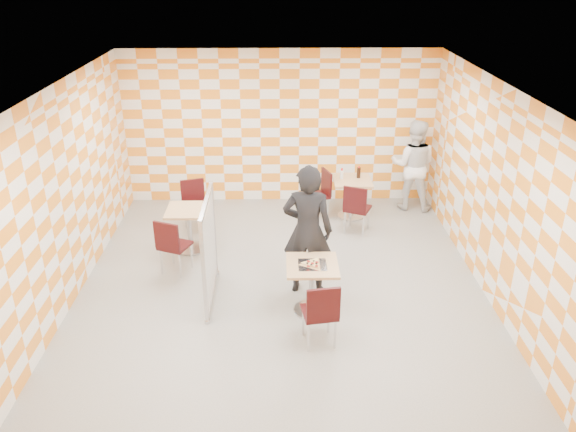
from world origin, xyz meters
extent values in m
plane|color=gray|center=(0.00, 0.00, 0.00)|extent=(7.00, 7.00, 0.00)
plane|color=white|center=(0.00, 0.00, 3.00)|extent=(7.00, 7.00, 0.00)
plane|color=white|center=(0.00, 3.50, 1.50)|extent=(6.00, 0.00, 6.00)
plane|color=white|center=(-3.00, 0.00, 1.50)|extent=(0.00, 7.00, 7.00)
plane|color=white|center=(3.00, 0.00, 1.50)|extent=(0.00, 7.00, 7.00)
cube|color=tan|center=(0.42, -0.49, 0.73)|extent=(0.70, 0.70, 0.04)
cylinder|color=#A5A5AA|center=(0.42, -0.49, 0.37)|extent=(0.08, 0.08, 0.70)
cylinder|color=#A5A5AA|center=(0.42, -0.49, 0.01)|extent=(0.50, 0.50, 0.03)
cube|color=tan|center=(1.34, 2.64, 0.73)|extent=(0.70, 0.70, 0.04)
cylinder|color=#A5A5AA|center=(1.34, 2.64, 0.37)|extent=(0.08, 0.08, 0.70)
cylinder|color=#A5A5AA|center=(1.34, 2.64, 0.01)|extent=(0.50, 0.50, 0.03)
cube|color=tan|center=(-1.53, 1.36, 0.73)|extent=(0.70, 0.70, 0.04)
cylinder|color=#A5A5AA|center=(-1.53, 1.36, 0.37)|extent=(0.08, 0.08, 0.70)
cylinder|color=#A5A5AA|center=(-1.53, 1.36, 0.01)|extent=(0.50, 0.50, 0.03)
cube|color=#320A0B|center=(0.47, -1.19, 0.45)|extent=(0.48, 0.48, 0.04)
cube|color=#320A0B|center=(0.50, -1.39, 0.70)|extent=(0.42, 0.11, 0.45)
cylinder|color=silver|center=(0.61, -0.99, 0.21)|extent=(0.03, 0.03, 0.43)
cylinder|color=silver|center=(0.27, -1.05, 0.21)|extent=(0.03, 0.03, 0.43)
cylinder|color=silver|center=(0.66, -1.33, 0.21)|extent=(0.03, 0.03, 0.43)
cylinder|color=silver|center=(0.33, -1.38, 0.21)|extent=(0.03, 0.03, 0.43)
cube|color=#320A0B|center=(1.37, 2.00, 0.45)|extent=(0.55, 0.55, 0.04)
cube|color=#320A0B|center=(1.29, 1.81, 0.70)|extent=(0.40, 0.21, 0.45)
cylinder|color=silver|center=(1.59, 2.08, 0.21)|extent=(0.03, 0.03, 0.43)
cylinder|color=silver|center=(1.28, 2.22, 0.21)|extent=(0.03, 0.03, 0.43)
cylinder|color=silver|center=(1.45, 1.77, 0.21)|extent=(0.03, 0.03, 0.43)
cylinder|color=silver|center=(1.14, 1.91, 0.21)|extent=(0.03, 0.03, 0.43)
cube|color=#320A0B|center=(0.67, 2.60, 0.45)|extent=(0.53, 0.53, 0.04)
cube|color=#320A0B|center=(0.86, 2.66, 0.70)|extent=(0.18, 0.41, 0.45)
cylinder|color=silver|center=(0.46, 2.70, 0.21)|extent=(0.03, 0.03, 0.43)
cylinder|color=silver|center=(0.57, 2.38, 0.21)|extent=(0.03, 0.03, 0.43)
cylinder|color=silver|center=(0.78, 2.82, 0.21)|extent=(0.03, 0.03, 0.43)
cylinder|color=silver|center=(0.89, 2.49, 0.21)|extent=(0.03, 0.03, 0.43)
cube|color=#320A0B|center=(-1.65, 0.65, 0.45)|extent=(0.55, 0.55, 0.04)
cube|color=#320A0B|center=(-1.72, 0.46, 0.70)|extent=(0.40, 0.20, 0.45)
cylinder|color=silver|center=(-1.42, 0.74, 0.21)|extent=(0.03, 0.03, 0.43)
cylinder|color=silver|center=(-1.74, 0.87, 0.21)|extent=(0.03, 0.03, 0.43)
cylinder|color=silver|center=(-1.55, 0.43, 0.21)|extent=(0.03, 0.03, 0.43)
cylinder|color=silver|center=(-1.87, 0.56, 0.21)|extent=(0.03, 0.03, 0.43)
cube|color=#320A0B|center=(-1.52, 2.06, 0.45)|extent=(0.53, 0.53, 0.04)
cube|color=#320A0B|center=(-1.58, 2.25, 0.70)|extent=(0.41, 0.16, 0.45)
cylinder|color=silver|center=(-1.63, 1.85, 0.21)|extent=(0.03, 0.03, 0.43)
cylinder|color=silver|center=(-1.30, 1.95, 0.21)|extent=(0.03, 0.03, 0.43)
cylinder|color=silver|center=(-1.73, 2.17, 0.21)|extent=(0.03, 0.03, 0.43)
cylinder|color=silver|center=(-1.40, 2.28, 0.21)|extent=(0.03, 0.03, 0.43)
cube|color=white|center=(-1.01, -0.11, 0.80)|extent=(0.02, 1.30, 1.40)
cube|color=#B2B2B7|center=(-1.01, -0.11, 1.52)|extent=(0.05, 1.30, 0.05)
cube|color=#B2B2B7|center=(-1.01, -0.11, 0.08)|extent=(0.05, 1.30, 0.05)
cube|color=#B2B2B7|center=(-1.01, -0.76, 0.80)|extent=(0.05, 0.05, 1.50)
cylinder|color=#B2B2B7|center=(-1.01, -0.76, 0.03)|extent=(0.08, 0.08, 0.05)
cube|color=#B2B2B7|center=(-1.01, 0.54, 0.80)|extent=(0.05, 0.05, 1.50)
cylinder|color=#B2B2B7|center=(-1.01, 0.54, 0.03)|extent=(0.08, 0.08, 0.05)
imported|color=black|center=(0.38, 0.05, 0.99)|extent=(0.79, 0.59, 1.97)
imported|color=white|center=(2.55, 3.04, 0.88)|extent=(1.01, 0.89, 1.77)
cube|color=silver|center=(0.42, -0.51, 0.75)|extent=(0.38, 0.34, 0.01)
cone|color=tan|center=(0.42, -0.51, 0.77)|extent=(0.40, 0.40, 0.02)
cone|color=#F2D88C|center=(0.42, -0.49, 0.78)|extent=(0.33, 0.33, 0.01)
cylinder|color=maroon|center=(0.36, -0.61, 0.79)|extent=(0.04, 0.04, 0.01)
cylinder|color=maroon|center=(0.47, -0.60, 0.79)|extent=(0.04, 0.04, 0.01)
cylinder|color=maroon|center=(0.42, -0.53, 0.79)|extent=(0.04, 0.04, 0.01)
cylinder|color=maroon|center=(0.37, -0.48, 0.79)|extent=(0.04, 0.04, 0.01)
cylinder|color=maroon|center=(0.48, -0.50, 0.79)|extent=(0.04, 0.04, 0.01)
torus|color=black|center=(0.47, -0.54, 0.79)|extent=(0.03, 0.03, 0.01)
torus|color=black|center=(0.40, -0.57, 0.79)|extent=(0.03, 0.03, 0.01)
torus|color=black|center=(0.44, -0.47, 0.79)|extent=(0.03, 0.03, 0.01)
torus|color=black|center=(0.35, -0.53, 0.79)|extent=(0.03, 0.03, 0.01)
cylinder|color=white|center=(1.15, 2.71, 0.83)|extent=(0.06, 0.06, 0.16)
cylinder|color=red|center=(1.15, 2.71, 0.93)|extent=(0.04, 0.04, 0.04)
cylinder|color=black|center=(1.47, 2.74, 0.85)|extent=(0.07, 0.07, 0.20)
cylinder|color=red|center=(1.47, 2.74, 0.96)|extent=(0.03, 0.03, 0.03)
camera|label=1|loc=(-0.03, -7.07, 4.54)|focal=35.00mm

